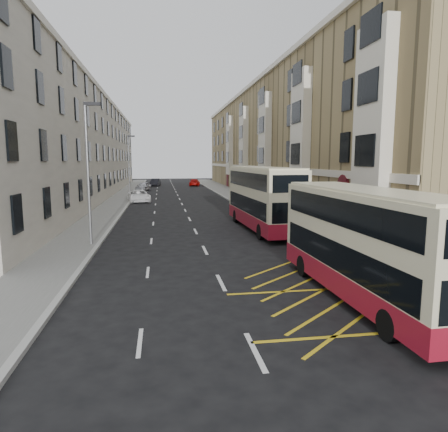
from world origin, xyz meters
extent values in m
plane|color=black|center=(0.00, 0.00, 0.00)|extent=(200.00, 200.00, 0.00)
cube|color=#62625D|center=(8.00, 30.00, 0.07)|extent=(4.00, 120.00, 0.15)
cube|color=#62625D|center=(-7.50, 30.00, 0.07)|extent=(3.00, 120.00, 0.15)
cube|color=#9B9C96|center=(6.00, 30.00, 0.07)|extent=(0.25, 120.00, 0.15)
cube|color=#9B9C96|center=(-6.00, 30.00, 0.07)|extent=(0.25, 120.00, 0.15)
cube|color=#988458|center=(15.00, 45.50, 7.50)|extent=(10.00, 79.00, 15.00)
cube|color=white|center=(9.97, 45.50, 4.00)|extent=(0.18, 79.00, 0.50)
cube|color=white|center=(9.90, 45.50, 15.00)|extent=(0.40, 79.00, 0.50)
cube|color=white|center=(9.65, 10.00, 7.50)|extent=(0.80, 3.20, 10.00)
cube|color=white|center=(9.65, 22.00, 7.50)|extent=(0.80, 3.20, 10.00)
cube|color=white|center=(9.65, 34.00, 7.50)|extent=(0.80, 3.20, 10.00)
cube|color=white|center=(9.65, 46.00, 7.50)|extent=(0.80, 3.20, 10.00)
cube|color=white|center=(9.65, 58.00, 7.50)|extent=(0.80, 3.20, 10.00)
cube|color=#531118|center=(9.95, 14.00, 1.70)|extent=(0.20, 1.60, 3.00)
cube|color=#531118|center=(9.95, 26.00, 1.70)|extent=(0.20, 1.60, 3.00)
cube|color=#531118|center=(9.95, 38.00, 1.70)|extent=(0.20, 1.60, 3.00)
cube|color=#531118|center=(9.95, 50.00, 1.70)|extent=(0.20, 1.60, 3.00)
cube|color=#531118|center=(9.95, 62.00, 1.70)|extent=(0.20, 1.60, 3.00)
cube|color=beige|center=(-13.50, 45.50, 6.50)|extent=(9.00, 79.00, 13.00)
cube|color=white|center=(-8.97, 45.50, 13.00)|extent=(0.30, 79.00, 0.50)
cube|color=black|center=(7.56, 1.90, 1.45)|extent=(0.08, 0.08, 2.60)
cylinder|color=#B91211|center=(6.25, 2.50, 0.65)|extent=(0.06, 0.06, 1.00)
cylinder|color=#B91211|center=(6.25, 5.75, 0.65)|extent=(0.06, 0.06, 1.00)
cylinder|color=#B91211|center=(6.25, 9.00, 0.65)|extent=(0.06, 0.06, 1.00)
cube|color=#B91211|center=(6.25, 5.75, 1.13)|extent=(0.05, 6.50, 0.06)
cube|color=#B91211|center=(6.25, 5.75, 0.70)|extent=(0.05, 6.50, 0.06)
cylinder|color=gray|center=(-6.40, 12.00, 4.15)|extent=(0.16, 0.16, 8.00)
cube|color=black|center=(-6.00, 12.00, 8.05)|extent=(0.90, 0.18, 0.18)
cylinder|color=gray|center=(-6.40, 42.00, 4.15)|extent=(0.16, 0.16, 8.00)
cube|color=black|center=(-6.00, 42.00, 8.05)|extent=(0.90, 0.18, 0.18)
cube|color=beige|center=(4.72, 1.22, 2.10)|extent=(2.46, 9.96, 3.56)
cube|color=maroon|center=(4.72, 1.22, 0.72)|extent=(2.48, 9.99, 0.81)
cube|color=black|center=(4.72, 1.22, 1.67)|extent=(2.48, 9.17, 0.99)
cube|color=black|center=(4.72, 1.22, 3.20)|extent=(2.48, 9.17, 0.90)
cube|color=beige|center=(4.72, 1.22, 3.91)|extent=(2.36, 9.57, 0.11)
cube|color=black|center=(4.61, 6.16, 1.71)|extent=(1.92, 0.11, 1.17)
cube|color=black|center=(4.61, 6.16, 3.56)|extent=(1.58, 0.10, 0.41)
cylinder|color=black|center=(3.63, 4.37, 0.45)|extent=(0.27, 0.91, 0.90)
cylinder|color=black|center=(5.67, 4.42, 0.45)|extent=(0.27, 0.91, 0.90)
cylinder|color=black|center=(3.76, -1.97, 0.45)|extent=(0.27, 0.91, 0.90)
cube|color=beige|center=(4.82, 15.99, 2.37)|extent=(2.89, 11.27, 4.02)
cube|color=maroon|center=(4.82, 15.99, 0.81)|extent=(2.92, 11.30, 0.92)
cube|color=black|center=(4.82, 15.99, 1.88)|extent=(2.91, 10.38, 1.12)
cube|color=black|center=(4.82, 15.99, 3.61)|extent=(2.91, 10.38, 1.02)
cube|color=beige|center=(4.82, 15.99, 4.42)|extent=(2.78, 10.82, 0.12)
cube|color=black|center=(4.65, 21.56, 1.93)|extent=(2.16, 0.15, 1.32)
cube|color=black|center=(4.65, 21.56, 4.02)|extent=(1.78, 0.14, 0.46)
cube|color=black|center=(4.99, 10.41, 1.93)|extent=(2.16, 0.15, 1.22)
cylinder|color=black|center=(3.56, 19.53, 0.51)|extent=(0.32, 1.03, 1.02)
cylinder|color=black|center=(5.86, 19.60, 0.51)|extent=(0.32, 1.03, 1.02)
cylinder|color=black|center=(3.78, 12.37, 0.51)|extent=(0.32, 1.03, 1.02)
cylinder|color=black|center=(6.08, 12.44, 0.51)|extent=(0.32, 1.03, 1.02)
imported|color=black|center=(6.35, 5.17, 1.02)|extent=(1.10, 0.71, 1.75)
imported|color=white|center=(-4.99, 37.29, 0.72)|extent=(3.18, 5.48, 1.43)
imported|color=#B1B3B9|center=(-5.20, 55.01, 0.73)|extent=(2.76, 4.58, 1.46)
imported|color=black|center=(-3.39, 67.36, 0.72)|extent=(2.16, 4.56, 1.44)
imported|color=#9E0502|center=(4.19, 66.78, 0.67)|extent=(2.60, 4.87, 1.34)
camera|label=1|loc=(-2.33, -11.57, 4.94)|focal=32.00mm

